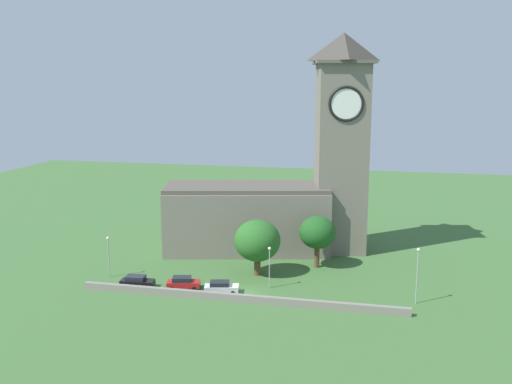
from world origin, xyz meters
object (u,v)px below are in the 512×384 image
streetlamp_west_mid (269,260)px  streetlamp_central (418,267)px  church (285,187)px  tree_by_tower (257,241)px  tree_riverside_east (317,233)px  car_black (137,281)px  car_white (221,287)px  car_red (183,283)px  streetlamp_west_end (108,250)px

streetlamp_west_mid → streetlamp_central: size_ratio=0.80×
church → tree_by_tower: size_ratio=4.30×
streetlamp_central → tree_riverside_east: tree_riverside_east is taller
streetlamp_west_mid → car_black: bearing=-168.5°
church → car_black: (-17.09, -22.73, -10.00)m
streetlamp_west_mid → streetlamp_central: (19.73, -1.47, 0.88)m
church → car_black: bearing=-126.9°
streetlamp_west_mid → tree_by_tower: 5.92m
car_white → streetlamp_west_mid: streetlamp_west_mid is taller
church → tree_riverside_east: church is taller
car_black → tree_riverside_east: (23.62, 14.36, 4.71)m
car_red → tree_by_tower: (8.84, 7.93, 4.41)m
church → streetlamp_west_end: church is taller
streetlamp_west_mid → streetlamp_west_end: bearing=-178.5°
streetlamp_central → church: bearing=135.5°
streetlamp_west_mid → streetlamp_central: 19.80m
church → streetlamp_central: (20.85, -20.51, -5.89)m
car_white → tree_by_tower: (3.24, 8.32, 4.45)m
car_black → car_white: size_ratio=0.97×
car_white → car_black: bearing=-178.0°
tree_riverside_east → streetlamp_central: bearing=-40.3°
streetlamp_west_mid → tree_riverside_east: (5.41, 10.66, 1.47)m
tree_by_tower → car_white: bearing=-111.3°
streetlamp_west_mid → tree_riverside_east: size_ratio=0.73×
church → tree_by_tower: (-1.72, -13.98, -5.56)m
streetlamp_west_end → car_black: bearing=-28.2°
streetlamp_central → tree_riverside_east: bearing=139.7°
car_black → tree_riverside_east: bearing=31.3°
car_red → streetlamp_central: bearing=2.6°
streetlamp_central → tree_riverside_east: size_ratio=0.92×
streetlamp_west_mid → tree_by_tower: tree_by_tower is taller
streetlamp_west_mid → tree_by_tower: size_ratio=0.71×
car_white → streetlamp_central: size_ratio=0.66×
streetlamp_west_end → tree_riverside_east: size_ratio=0.76×
streetlamp_west_end → tree_by_tower: size_ratio=0.73×
church → car_black: size_ratio=7.59×
church → tree_by_tower: 15.15m
streetlamp_west_end → streetlamp_central: 43.69m
car_white → streetlamp_west_end: 18.38m
streetlamp_west_end → car_white: bearing=-8.5°
car_red → car_white: car_red is taller
streetlamp_west_mid → streetlamp_central: streetlamp_central is taller
car_white → tree_by_tower: tree_by_tower is taller
tree_riverside_east → church: bearing=128.0°
car_black → car_red: (6.54, 0.81, 0.03)m
car_black → streetlamp_central: streetlamp_central is taller
church → car_red: 26.29m
car_white → tree_riverside_east: 18.67m
car_white → tree_riverside_east: size_ratio=0.61×
tree_by_tower → car_black: bearing=-150.4°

